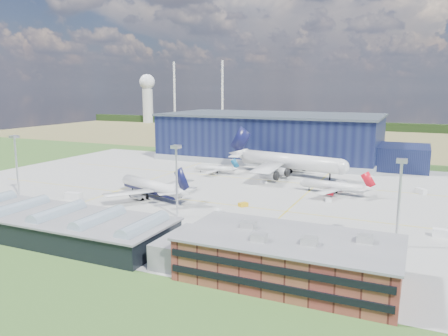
# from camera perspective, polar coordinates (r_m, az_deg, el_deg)

# --- Properties ---
(ground) EXTENTS (600.00, 600.00, 0.00)m
(ground) POSITION_cam_1_polar(r_m,az_deg,el_deg) (170.60, -3.92, -3.33)
(ground) COLOR #375720
(ground) RESTS_ON ground
(apron) EXTENTS (220.00, 160.00, 0.08)m
(apron) POSITION_cam_1_polar(r_m,az_deg,el_deg) (179.22, -2.41, -2.64)
(apron) COLOR gray
(apron) RESTS_ON ground
(farmland) EXTENTS (600.00, 220.00, 0.01)m
(farmland) POSITION_cam_1_polar(r_m,az_deg,el_deg) (376.46, 12.12, 3.97)
(farmland) COLOR olive
(farmland) RESTS_ON ground
(treeline) EXTENTS (600.00, 8.00, 8.00)m
(treeline) POSITION_cam_1_polar(r_m,az_deg,el_deg) (454.28, 14.30, 5.44)
(treeline) COLOR black
(treeline) RESTS_ON ground
(horizon_dressing) EXTENTS (440.20, 18.00, 70.00)m
(horizon_dressing) POSITION_cam_1_polar(r_m,az_deg,el_deg) (516.52, -7.33, 9.59)
(horizon_dressing) COLOR silver
(horizon_dressing) RESTS_ON ground
(hangar) EXTENTS (145.00, 62.00, 26.10)m
(hangar) POSITION_cam_1_polar(r_m,az_deg,el_deg) (254.03, 6.77, 3.79)
(hangar) COLOR #101536
(hangar) RESTS_ON ground
(ops_building) EXTENTS (46.00, 23.00, 10.90)m
(ops_building) POSITION_cam_1_polar(r_m,az_deg,el_deg) (95.93, 8.45, -11.48)
(ops_building) COLOR maroon
(ops_building) RESTS_ON ground
(glass_concourse) EXTENTS (78.00, 23.00, 8.60)m
(glass_concourse) POSITION_cam_1_polar(r_m,az_deg,el_deg) (126.34, -19.67, -7.11)
(glass_concourse) COLOR black
(glass_concourse) RESTS_ON ground
(light_mast_west) EXTENTS (2.60, 2.60, 23.00)m
(light_mast_west) POSITION_cam_1_polar(r_m,az_deg,el_deg) (182.42, -25.56, 1.50)
(light_mast_west) COLOR silver
(light_mast_west) RESTS_ON ground
(light_mast_center) EXTENTS (2.60, 2.60, 23.00)m
(light_mast_center) POSITION_cam_1_polar(r_m,az_deg,el_deg) (137.00, -6.23, -0.16)
(light_mast_center) COLOR silver
(light_mast_center) RESTS_ON ground
(light_mast_east) EXTENTS (2.60, 2.60, 23.00)m
(light_mast_east) POSITION_cam_1_polar(r_m,az_deg,el_deg) (118.64, 21.99, -2.51)
(light_mast_east) COLOR silver
(light_mast_east) RESTS_ON ground
(airliner_navy) EXTENTS (52.42, 51.90, 13.34)m
(airliner_navy) POSITION_cam_1_polar(r_m,az_deg,el_deg) (165.01, -9.51, -1.55)
(airliner_navy) COLOR silver
(airliner_navy) RESTS_ON ground
(airliner_red) EXTENTS (33.80, 33.23, 9.87)m
(airliner_red) POSITION_cam_1_polar(r_m,az_deg,el_deg) (173.60, 14.02, -1.71)
(airliner_red) COLOR silver
(airliner_red) RESTS_ON ground
(airliner_widebody) EXTENTS (75.88, 74.82, 20.88)m
(airliner_widebody) POSITION_cam_1_polar(r_m,az_deg,el_deg) (205.77, 8.63, 1.89)
(airliner_widebody) COLOR silver
(airliner_widebody) RESTS_ON ground
(airliner_regional) EXTENTS (25.61, 25.16, 7.60)m
(airliner_regional) POSITION_cam_1_polar(r_m,az_deg,el_deg) (209.30, -1.24, 0.31)
(airliner_regional) COLOR silver
(airliner_regional) RESTS_ON ground
(gse_tug_a) EXTENTS (3.56, 3.98, 1.42)m
(gse_tug_a) POSITION_cam_1_polar(r_m,az_deg,el_deg) (174.94, -24.91, -3.71)
(gse_tug_a) COLOR gold
(gse_tug_a) RESTS_ON ground
(gse_tug_b) EXTENTS (3.37, 3.77, 1.36)m
(gse_tug_b) POSITION_cam_1_polar(r_m,az_deg,el_deg) (151.70, 2.51, -4.79)
(gse_tug_b) COLOR gold
(gse_tug_b) RESTS_ON ground
(gse_van_a) EXTENTS (6.60, 3.85, 2.70)m
(gse_van_a) POSITION_cam_1_polar(r_m,az_deg,el_deg) (169.74, -19.08, -3.49)
(gse_van_a) COLOR silver
(gse_van_a) RESTS_ON ground
(gse_cart_a) EXTENTS (3.07, 3.64, 1.34)m
(gse_cart_a) POSITION_cam_1_polar(r_m,az_deg,el_deg) (162.43, 13.41, -4.06)
(gse_cart_a) COLOR silver
(gse_cart_a) RESTS_ON ground
(gse_van_b) EXTENTS (4.65, 4.85, 2.12)m
(gse_van_b) POSITION_cam_1_polar(r_m,az_deg,el_deg) (185.96, 24.33, -2.76)
(gse_van_b) COLOR silver
(gse_van_b) RESTS_ON ground
(gse_tug_c) EXTENTS (2.75, 3.75, 1.49)m
(gse_tug_c) POSITION_cam_1_polar(r_m,az_deg,el_deg) (220.30, 7.79, -0.09)
(gse_tug_c) COLOR gold
(gse_tug_c) RESTS_ON ground
(gse_cart_b) EXTENTS (3.08, 2.48, 1.16)m
(gse_cart_b) POSITION_cam_1_polar(r_m,az_deg,el_deg) (189.35, 5.16, -1.80)
(gse_cart_b) COLOR silver
(gse_cart_b) RESTS_ON ground
(gse_van_c) EXTENTS (4.93, 2.54, 2.32)m
(gse_van_c) POSITION_cam_1_polar(r_m,az_deg,el_deg) (134.87, 26.59, -7.64)
(gse_van_c) COLOR silver
(gse_van_c) RESTS_ON ground
(airstair) EXTENTS (2.29, 4.73, 2.92)m
(airstair) POSITION_cam_1_polar(r_m,az_deg,el_deg) (134.28, -0.53, -6.46)
(airstair) COLOR silver
(airstair) RESTS_ON ground
(car_a) EXTENTS (3.94, 2.39, 1.25)m
(car_a) POSITION_cam_1_polar(r_m,az_deg,el_deg) (124.66, -9.34, -8.34)
(car_a) COLOR #99999E
(car_a) RESTS_ON ground
(car_b) EXTENTS (3.58, 2.02, 1.12)m
(car_b) POSITION_cam_1_polar(r_m,az_deg,el_deg) (163.16, -10.92, -3.93)
(car_b) COLOR #99999E
(car_b) RESTS_ON ground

